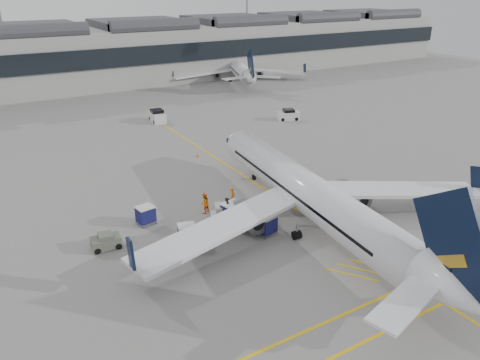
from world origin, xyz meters
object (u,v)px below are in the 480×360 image
baggage_cart_a (187,233)px  airliner_main (311,195)px  ramp_agent_a (233,197)px  belt_loader (233,215)px  ramp_agent_b (204,203)px  pushback_tug (106,242)px

baggage_cart_a → airliner_main: bearing=2.0°
airliner_main → ramp_agent_a: (-3.84, 6.83, -1.93)m
belt_loader → ramp_agent_a: belt_loader is taller
ramp_agent_b → belt_loader: bearing=92.1°
airliner_main → ramp_agent_a: bearing=125.8°
baggage_cart_a → pushback_tug: (-5.91, 2.49, -0.28)m
pushback_tug → baggage_cart_a: bearing=-19.1°
pushback_tug → ramp_agent_b: bearing=12.8°
belt_loader → ramp_agent_b: (-1.47, 2.70, 0.39)m
pushback_tug → ramp_agent_a: bearing=11.0°
airliner_main → belt_loader: bearing=149.5°
baggage_cart_a → ramp_agent_b: (3.63, 4.01, 0.15)m
ramp_agent_a → pushback_tug: 12.65m
belt_loader → pushback_tug: bearing=-164.0°
airliner_main → pushback_tug: 17.35m
airliner_main → ramp_agent_b: (-6.85, 6.76, -1.83)m
belt_loader → ramp_agent_b: 3.10m
ramp_agent_b → pushback_tug: 9.66m
airliner_main → ramp_agent_b: size_ratio=18.19×
belt_loader → ramp_agent_b: bearing=140.7°
baggage_cart_a → ramp_agent_a: ramp_agent_a is taller
ramp_agent_a → pushback_tug: ramp_agent_a is taller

